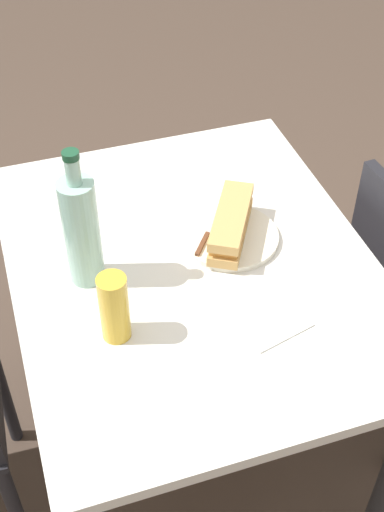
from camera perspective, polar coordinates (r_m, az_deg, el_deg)
The scene contains 8 objects.
ground_plane at distance 2.15m, azimuth 0.00°, elevation -14.80°, with size 8.00×8.00×0.00m, color #47382D.
dining_table at distance 1.67m, azimuth 0.00°, elevation -3.57°, with size 1.01×0.81×0.74m.
plate_near at distance 1.63m, azimuth 3.17°, elevation 1.58°, with size 0.23×0.23×0.01m, color silver.
baguette_sandwich_near at distance 1.61m, azimuth 3.23°, elevation 2.68°, with size 0.24×0.18×0.07m.
knife_near at distance 1.62m, azimuth 1.28°, elevation 1.85°, with size 0.15×0.12×0.01m.
water_bottle at distance 1.47m, azimuth -9.09°, elevation 2.14°, with size 0.08×0.08×0.33m.
beer_glass at distance 1.38m, azimuth -6.42°, elevation -4.26°, with size 0.06×0.06×0.16m, color gold.
paper_napkin at distance 1.47m, azimuth 6.23°, elevation -5.03°, with size 0.14×0.14×0.00m, color white.
Camera 1 is at (-1.08, 0.35, 1.83)m, focal length 48.59 mm.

